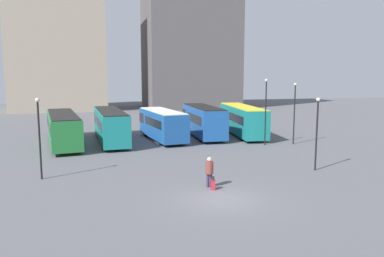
# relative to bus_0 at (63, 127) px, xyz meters

# --- Properties ---
(ground_plane) EXTENTS (160.00, 160.00, 0.00)m
(ground_plane) POSITION_rel_bus_0_xyz_m (9.59, -19.61, -1.67)
(ground_plane) COLOR #56565B
(building_block_left) EXTENTS (17.44, 13.97, 26.82)m
(building_block_left) POSITION_rel_bus_0_xyz_m (-3.21, 40.34, 11.74)
(building_block_left) COLOR tan
(building_block_left) RESTS_ON ground_plane
(building_block_right) EXTENTS (18.42, 16.34, 36.51)m
(building_block_right) POSITION_rel_bus_0_xyz_m (22.88, 40.34, 16.59)
(building_block_right) COLOR #5B5656
(building_block_right) RESTS_ON ground_plane
(bus_0) EXTENTS (4.21, 12.57, 3.04)m
(bus_0) POSITION_rel_bus_0_xyz_m (0.00, 0.00, 0.00)
(bus_0) COLOR #237A38
(bus_0) RESTS_ON ground_plane
(bus_1) EXTENTS (3.18, 11.61, 3.23)m
(bus_1) POSITION_rel_bus_0_xyz_m (4.55, 0.30, 0.09)
(bus_1) COLOR #19847F
(bus_1) RESTS_ON ground_plane
(bus_2) EXTENTS (3.73, 9.48, 3.11)m
(bus_2) POSITION_rel_bus_0_xyz_m (9.84, 0.10, 0.02)
(bus_2) COLOR #1E56A3
(bus_2) RESTS_ON ground_plane
(bus_3) EXTENTS (2.86, 10.22, 3.34)m
(bus_3) POSITION_rel_bus_0_xyz_m (14.59, 1.18, 0.14)
(bus_3) COLOR #1E56A3
(bus_3) RESTS_ON ground_plane
(bus_4) EXTENTS (3.64, 11.65, 3.29)m
(bus_4) POSITION_rel_bus_0_xyz_m (19.17, 1.14, 0.12)
(bus_4) COLOR #19847F
(bus_4) RESTS_ON ground_plane
(traveler) EXTENTS (0.61, 0.61, 1.85)m
(traveler) POSITION_rel_bus_0_xyz_m (9.61, -17.27, -0.57)
(traveler) COLOR #382D4C
(traveler) RESTS_ON ground_plane
(suitcase) EXTENTS (0.36, 0.43, 0.84)m
(suitcase) POSITION_rel_bus_0_xyz_m (9.69, -17.78, -1.37)
(suitcase) COLOR #B7232D
(suitcase) RESTS_ON ground_plane
(lamp_post_0) EXTENTS (0.28, 0.28, 6.00)m
(lamp_post_0) POSITION_rel_bus_0_xyz_m (21.89, -5.56, 1.84)
(lamp_post_0) COLOR black
(lamp_post_0) RESTS_ON ground_plane
(lamp_post_1) EXTENTS (0.28, 0.28, 5.16)m
(lamp_post_1) POSITION_rel_bus_0_xyz_m (18.12, -15.23, 1.40)
(lamp_post_1) COLOR black
(lamp_post_1) RESTS_ON ground_plane
(lamp_post_2) EXTENTS (0.28, 0.28, 6.37)m
(lamp_post_2) POSITION_rel_bus_0_xyz_m (18.96, -5.31, 2.03)
(lamp_post_2) COLOR black
(lamp_post_2) RESTS_ON ground_plane
(lamp_post_3) EXTENTS (0.28, 0.28, 5.28)m
(lamp_post_3) POSITION_rel_bus_0_xyz_m (-0.42, -12.82, 1.47)
(lamp_post_3) COLOR black
(lamp_post_3) RESTS_ON ground_plane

